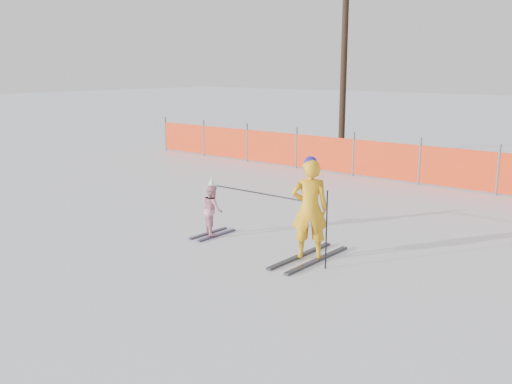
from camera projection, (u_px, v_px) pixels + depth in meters
ground at (237, 256)px, 9.40m from camera, size 120.00×120.00×0.00m
adult at (310, 209)px, 9.07m from camera, size 0.70×1.69×1.69m
child at (212, 209)px, 10.47m from camera, size 0.57×0.96×1.11m
ski_poles at (283, 207)px, 9.31m from camera, size 2.48×0.22×1.24m
safety_fence at (331, 154)px, 16.74m from camera, size 14.59×0.06×1.25m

